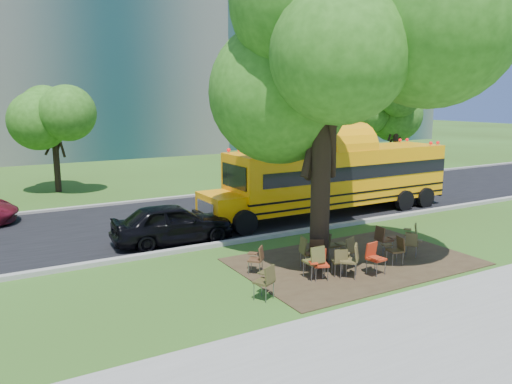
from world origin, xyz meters
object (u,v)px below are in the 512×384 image
chair_1 (316,258)px  chair_13 (412,232)px  chair_14 (331,243)px  chair_10 (308,250)px  chair_2 (351,257)px  chair_9 (317,252)px  chair_11 (347,249)px  chair_7 (412,242)px  chair_12 (383,237)px  chair_8 (257,257)px  chair_5 (374,256)px  black_car (173,223)px  chair_6 (396,247)px  chair_0 (266,278)px  chair_4 (341,259)px  main_tree (324,56)px  chair_3 (319,261)px  school_bus (338,176)px

chair_1 → chair_13: 4.77m
chair_14 → chair_10: bearing=-59.6°
chair_2 → chair_14: chair_2 is taller
chair_9 → chair_11: (0.92, -0.22, 0.02)m
chair_7 → chair_12: chair_12 is taller
chair_1 → chair_8: bearing=135.3°
chair_8 → chair_11: (2.51, -0.82, 0.07)m
chair_5 → black_car: 6.84m
chair_7 → chair_12: (-0.60, 0.63, 0.09)m
chair_8 → chair_14: 2.58m
chair_6 → chair_12: chair_12 is taller
chair_12 → chair_0: bearing=-71.9°
chair_4 → chair_6: chair_6 is taller
chair_6 → chair_10: 2.69m
chair_4 → chair_13: size_ratio=1.06×
chair_8 → chair_12: (4.31, -0.42, 0.06)m
chair_2 → chair_8: chair_2 is taller
chair_7 → black_car: size_ratio=0.19×
chair_5 → chair_13: bearing=-161.4°
chair_6 → chair_7: size_ratio=1.11×
chair_5 → main_tree: bearing=-66.0°
chair_0 → chair_11: 3.33m
main_tree → chair_9: main_tree is taller
chair_0 → chair_9: bearing=-1.6°
chair_3 → chair_14: 1.80m
chair_1 → chair_7: 3.77m
chair_3 → chair_9: (0.36, 0.61, 0.03)m
school_bus → chair_3: school_bus is taller
chair_10 → chair_11: (1.08, -0.40, -0.02)m
chair_5 → chair_7: bearing=-171.2°
chair_14 → chair_1: bearing=-40.1°
chair_3 → chair_8: chair_3 is taller
chair_5 → chair_12: same height
chair_13 → chair_4: bearing=157.4°
chair_9 → chair_12: 2.73m
main_tree → chair_11: bearing=-44.1°
chair_12 → chair_1: bearing=-72.9°
chair_5 → chair_11: size_ratio=0.98×
chair_7 → chair_12: size_ratio=0.84×
school_bus → chair_0: school_bus is taller
school_bus → chair_3: 8.23m
main_tree → school_bus: 8.26m
chair_4 → chair_5: chair_5 is taller
main_tree → chair_5: bearing=-58.7°
chair_4 → chair_13: (3.94, 1.14, -0.03)m
chair_3 → chair_7: 3.68m
chair_2 → school_bus: bearing=9.2°
chair_8 → chair_11: size_ratio=0.88×
chair_4 → chair_8: 2.30m
main_tree → chair_1: size_ratio=9.95×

